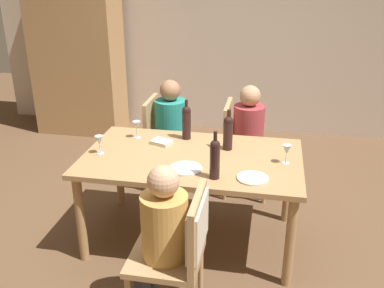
{
  "coord_description": "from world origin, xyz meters",
  "views": [
    {
      "loc": [
        0.57,
        -3.01,
        2.16
      ],
      "look_at": [
        0.0,
        0.0,
        0.86
      ],
      "focal_mm": 40.61,
      "sensor_mm": 36.0,
      "label": 1
    }
  ],
  "objects_px": {
    "person_man_guest": "(161,234)",
    "dining_table": "(192,166)",
    "wine_glass_centre": "(99,141)",
    "chair_near": "(185,242)",
    "wine_bottle_tall_green": "(215,158)",
    "person_woman_host": "(251,133)",
    "dinner_plate_host": "(186,168)",
    "armoire_cabinet": "(77,49)",
    "wine_bottle_short_olive": "(228,132)",
    "wine_bottle_dark_red": "(186,121)",
    "dinner_plate_guest_left": "(253,178)",
    "wine_glass_near_right": "(287,150)",
    "person_man_bearded": "(173,127)",
    "chair_far_right": "(239,142)",
    "chair_far_left": "(163,137)",
    "wine_glass_near_left": "(137,126)"
  },
  "relations": [
    {
      "from": "chair_far_right",
      "to": "armoire_cabinet",
      "type": "bearing_deg",
      "value": -121.5
    },
    {
      "from": "armoire_cabinet",
      "to": "wine_bottle_dark_red",
      "type": "xyz_separation_m",
      "value": [
        1.83,
        -1.91,
        -0.18
      ]
    },
    {
      "from": "wine_glass_near_left",
      "to": "armoire_cabinet",
      "type": "bearing_deg",
      "value": 125.64
    },
    {
      "from": "wine_bottle_tall_green",
      "to": "wine_bottle_dark_red",
      "type": "bearing_deg",
      "value": 116.39
    },
    {
      "from": "person_man_bearded",
      "to": "wine_glass_near_right",
      "type": "bearing_deg",
      "value": 50.57
    },
    {
      "from": "dinner_plate_host",
      "to": "wine_glass_centre",
      "type": "bearing_deg",
      "value": 168.33
    },
    {
      "from": "person_man_guest",
      "to": "dining_table",
      "type": "bearing_deg",
      "value": -1.66
    },
    {
      "from": "armoire_cabinet",
      "to": "person_woman_host",
      "type": "relative_size",
      "value": 1.97
    },
    {
      "from": "armoire_cabinet",
      "to": "person_man_guest",
      "type": "distance_m",
      "value": 3.7
    },
    {
      "from": "armoire_cabinet",
      "to": "dinner_plate_host",
      "type": "bearing_deg",
      "value": -52.02
    },
    {
      "from": "person_man_bearded",
      "to": "dinner_plate_guest_left",
      "type": "xyz_separation_m",
      "value": [
        0.84,
        -1.18,
        0.12
      ]
    },
    {
      "from": "chair_near",
      "to": "wine_bottle_dark_red",
      "type": "height_order",
      "value": "wine_bottle_dark_red"
    },
    {
      "from": "person_man_bearded",
      "to": "wine_glass_near_left",
      "type": "relative_size",
      "value": 7.51
    },
    {
      "from": "wine_bottle_tall_green",
      "to": "dinner_plate_guest_left",
      "type": "height_order",
      "value": "wine_bottle_tall_green"
    },
    {
      "from": "person_man_bearded",
      "to": "wine_glass_centre",
      "type": "xyz_separation_m",
      "value": [
        -0.36,
        -0.97,
        0.22
      ]
    },
    {
      "from": "wine_bottle_short_olive",
      "to": "wine_glass_centre",
      "type": "bearing_deg",
      "value": -164.24
    },
    {
      "from": "chair_far_left",
      "to": "wine_bottle_dark_red",
      "type": "distance_m",
      "value": 0.75
    },
    {
      "from": "wine_glass_centre",
      "to": "chair_near",
      "type": "bearing_deg",
      "value": -43.17
    },
    {
      "from": "wine_glass_near_right",
      "to": "dinner_plate_guest_left",
      "type": "relative_size",
      "value": 0.68
    },
    {
      "from": "chair_far_right",
      "to": "person_man_guest",
      "type": "bearing_deg",
      "value": -10.25
    },
    {
      "from": "person_woman_host",
      "to": "dinner_plate_host",
      "type": "xyz_separation_m",
      "value": [
        -0.41,
        -1.12,
        0.12
      ]
    },
    {
      "from": "armoire_cabinet",
      "to": "chair_near",
      "type": "distance_m",
      "value": 3.78
    },
    {
      "from": "dining_table",
      "to": "person_man_guest",
      "type": "distance_m",
      "value": 0.88
    },
    {
      "from": "person_man_guest",
      "to": "wine_glass_near_left",
      "type": "xyz_separation_m",
      "value": [
        -0.51,
        1.16,
        0.23
      ]
    },
    {
      "from": "chair_far_left",
      "to": "wine_bottle_tall_green",
      "type": "distance_m",
      "value": 1.45
    },
    {
      "from": "person_woman_host",
      "to": "wine_glass_near_right",
      "type": "distance_m",
      "value": 0.96
    },
    {
      "from": "person_man_bearded",
      "to": "wine_glass_centre",
      "type": "distance_m",
      "value": 1.06
    },
    {
      "from": "dining_table",
      "to": "chair_near",
      "type": "distance_m",
      "value": 0.89
    },
    {
      "from": "chair_near",
      "to": "wine_bottle_tall_green",
      "type": "xyz_separation_m",
      "value": [
        0.1,
        0.55,
        0.32
      ]
    },
    {
      "from": "chair_far_right",
      "to": "dinner_plate_guest_left",
      "type": "xyz_separation_m",
      "value": [
        0.19,
        -1.18,
        0.23
      ]
    },
    {
      "from": "chair_near",
      "to": "wine_bottle_short_olive",
      "type": "height_order",
      "value": "wine_bottle_short_olive"
    },
    {
      "from": "person_man_bearded",
      "to": "wine_bottle_dark_red",
      "type": "distance_m",
      "value": 0.65
    },
    {
      "from": "dining_table",
      "to": "wine_glass_near_right",
      "type": "xyz_separation_m",
      "value": [
        0.71,
        0.0,
        0.19
      ]
    },
    {
      "from": "dining_table",
      "to": "person_woman_host",
      "type": "distance_m",
      "value": 0.97
    },
    {
      "from": "dinner_plate_guest_left",
      "to": "person_woman_host",
      "type": "bearing_deg",
      "value": 93.93
    },
    {
      "from": "wine_bottle_tall_green",
      "to": "dinner_plate_host",
      "type": "xyz_separation_m",
      "value": [
        -0.22,
        0.1,
        -0.15
      ]
    },
    {
      "from": "wine_glass_near_right",
      "to": "dinner_plate_guest_left",
      "type": "height_order",
      "value": "wine_glass_near_right"
    },
    {
      "from": "dinner_plate_host",
      "to": "dinner_plate_guest_left",
      "type": "distance_m",
      "value": 0.49
    },
    {
      "from": "dining_table",
      "to": "person_man_bearded",
      "type": "relative_size",
      "value": 1.51
    },
    {
      "from": "armoire_cabinet",
      "to": "wine_bottle_tall_green",
      "type": "height_order",
      "value": "armoire_cabinet"
    },
    {
      "from": "person_woman_host",
      "to": "person_man_guest",
      "type": "height_order",
      "value": "person_woman_host"
    },
    {
      "from": "wine_bottle_tall_green",
      "to": "wine_bottle_dark_red",
      "type": "distance_m",
      "value": 0.75
    },
    {
      "from": "chair_far_left",
      "to": "dining_table",
      "type": "bearing_deg",
      "value": 27.95
    },
    {
      "from": "dining_table",
      "to": "wine_bottle_dark_red",
      "type": "xyz_separation_m",
      "value": [
        -0.11,
        0.34,
        0.24
      ]
    },
    {
      "from": "chair_near",
      "to": "chair_far_right",
      "type": "bearing_deg",
      "value": -5.48
    },
    {
      "from": "dinner_plate_guest_left",
      "to": "wine_bottle_short_olive",
      "type": "bearing_deg",
      "value": 115.39
    },
    {
      "from": "chair_near",
      "to": "wine_bottle_tall_green",
      "type": "distance_m",
      "value": 0.64
    },
    {
      "from": "wine_bottle_dark_red",
      "to": "dinner_plate_guest_left",
      "type": "relative_size",
      "value": 1.56
    },
    {
      "from": "chair_near",
      "to": "wine_bottle_tall_green",
      "type": "relative_size",
      "value": 2.65
    },
    {
      "from": "chair_far_right",
      "to": "dinner_plate_host",
      "type": "height_order",
      "value": "chair_far_right"
    }
  ]
}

